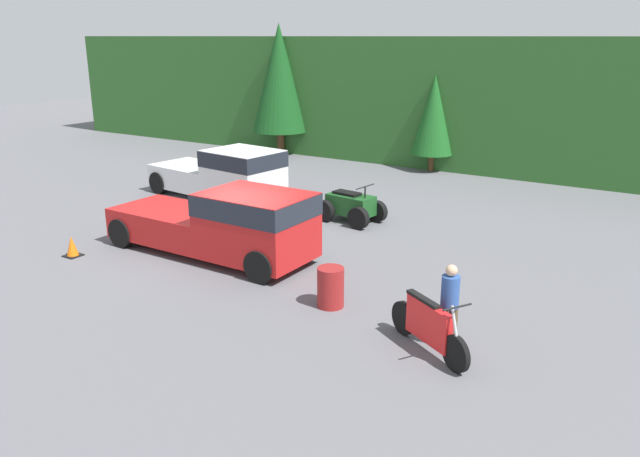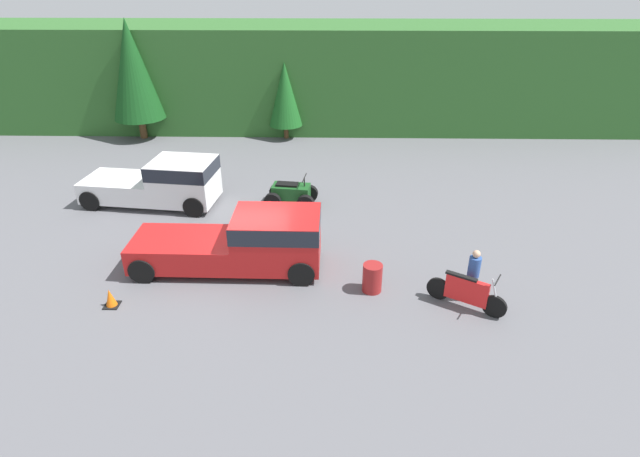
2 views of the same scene
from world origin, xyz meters
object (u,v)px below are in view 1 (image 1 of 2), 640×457
(rider_person, at_px, (449,303))
(traffic_cone, at_px, (72,247))
(pickup_truck_second, at_px, (226,173))
(dirt_bike, at_px, (429,327))
(quad_atv, at_px, (351,207))
(steel_barrel, at_px, (331,287))
(pickup_truck_red, at_px, (228,222))

(rider_person, xyz_separation_m, traffic_cone, (-10.23, -0.53, -0.63))
(pickup_truck_second, distance_m, dirt_bike, 12.31)
(quad_atv, xyz_separation_m, traffic_cone, (-4.63, -6.72, -0.23))
(traffic_cone, bearing_deg, pickup_truck_second, 93.29)
(rider_person, xyz_separation_m, steel_barrel, (-2.79, 0.38, -0.44))
(pickup_truck_second, distance_m, quad_atv, 5.04)
(pickup_truck_second, xyz_separation_m, dirt_bike, (10.39, -6.58, -0.48))
(traffic_cone, bearing_deg, steel_barrel, 7.00)
(steel_barrel, bearing_deg, traffic_cone, -173.00)
(pickup_truck_red, bearing_deg, rider_person, -12.66)
(traffic_cone, height_order, steel_barrel, steel_barrel)
(dirt_bike, height_order, traffic_cone, dirt_bike)
(pickup_truck_red, relative_size, quad_atv, 2.78)
(quad_atv, relative_size, rider_person, 1.30)
(pickup_truck_second, bearing_deg, rider_person, -23.73)
(dirt_bike, xyz_separation_m, quad_atv, (-5.37, 6.57, -0.01))
(quad_atv, relative_size, traffic_cone, 3.86)
(quad_atv, height_order, traffic_cone, quad_atv)
(rider_person, relative_size, traffic_cone, 2.96)
(pickup_truck_red, height_order, quad_atv, pickup_truck_red)
(rider_person, relative_size, steel_barrel, 1.85)
(pickup_truck_red, bearing_deg, steel_barrel, -16.56)
(quad_atv, bearing_deg, steel_barrel, -57.11)
(pickup_truck_second, xyz_separation_m, quad_atv, (5.02, -0.01, -0.49))
(pickup_truck_red, bearing_deg, dirt_bike, -16.34)
(dirt_bike, relative_size, rider_person, 1.23)
(dirt_bike, xyz_separation_m, steel_barrel, (-2.56, 0.77, -0.06))
(pickup_truck_red, xyz_separation_m, dirt_bike, (6.39, -1.95, -0.48))
(quad_atv, xyz_separation_m, steel_barrel, (2.81, -5.81, -0.05))
(pickup_truck_second, distance_m, traffic_cone, 6.78)
(quad_atv, xyz_separation_m, rider_person, (5.60, -6.19, 0.40))
(pickup_truck_red, height_order, dirt_bike, pickup_truck_red)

